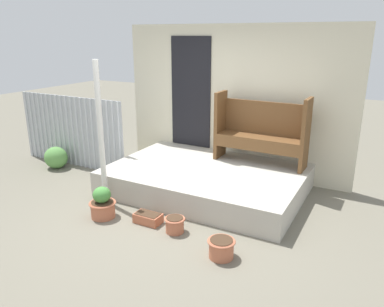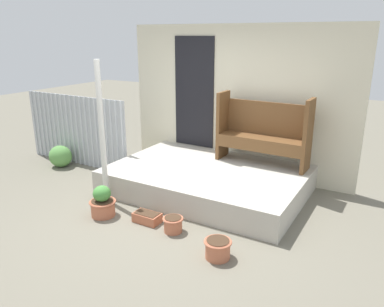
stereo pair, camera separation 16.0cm
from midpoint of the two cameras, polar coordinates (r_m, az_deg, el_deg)
ground_plane at (r=5.36m, az=-3.17°, el=-9.24°), size 24.00×24.00×0.00m
porch_slab at (r=6.03m, az=3.11°, el=-4.03°), size 3.00×2.04×0.39m
house_wall at (r=6.66m, az=7.13°, el=7.90°), size 4.20×0.08×2.60m
fence_corrugated at (r=7.49m, az=-16.74°, el=3.40°), size 2.46×0.05×1.34m
support_post at (r=5.52m, az=-12.74°, el=2.86°), size 0.08×0.08×2.11m
bench at (r=6.17m, az=11.59°, el=3.58°), size 1.50×0.43×1.13m
flower_pot_left at (r=5.36m, az=-12.63°, el=-7.36°), size 0.37×0.37×0.45m
flower_pot_middle at (r=4.87m, az=-1.95°, el=-10.65°), size 0.27×0.27×0.20m
flower_pot_right at (r=4.37m, az=5.03°, el=-14.17°), size 0.32×0.32×0.22m
planter_box_rect at (r=5.14m, az=-5.95°, el=-9.67°), size 0.37×0.21×0.14m
shrub_by_fence at (r=7.53m, az=-18.84°, el=-0.40°), size 0.45×0.40×0.41m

